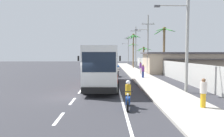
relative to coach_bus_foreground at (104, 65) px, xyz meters
name	(u,v)px	position (x,y,z in m)	size (l,w,h in m)	color
ground_plane	(76,97)	(-1.88, -5.19, -2.06)	(160.00, 160.00, 0.00)	#303035
sidewalk_kerb	(145,79)	(4.92, 4.81, -1.99)	(3.20, 90.00, 0.14)	#A8A399
lane_markings	(106,76)	(0.13, 9.14, -2.06)	(3.40, 71.00, 0.01)	white
boundary_wall	(168,69)	(8.72, 8.81, -0.98)	(0.24, 60.00, 2.17)	#B2B2AD
coach_bus_foreground	(104,65)	(0.00, 0.00, 0.00)	(3.18, 12.12, 3.96)	silver
motorcycle_beside_bus	(118,72)	(1.76, 8.43, -1.41)	(0.56, 1.96, 1.58)	black
motorcycle_trailing	(128,97)	(1.59, -8.51, -1.41)	(0.56, 1.96, 1.59)	black
pedestrian_near_kerb	(143,71)	(4.82, 6.05, -1.05)	(0.36, 0.36, 1.66)	navy
pedestrian_midwalk	(141,67)	(5.39, 11.81, -0.99)	(0.36, 0.36, 1.77)	beige
pedestrian_far_walk	(203,92)	(5.68, -8.96, -1.08)	(0.36, 0.36, 1.61)	gold
utility_pole_nearest	(186,28)	(6.59, -3.73, 3.08)	(3.82, 0.24, 9.67)	#9E9E99
utility_pole_mid	(147,43)	(6.57, 12.77, 2.84)	(3.09, 0.24, 9.23)	#9E9E99
utility_pole_far	(135,46)	(6.77, 29.28, 3.10)	(3.58, 0.24, 9.63)	#9E9E99
utility_pole_distant	(128,49)	(6.55, 45.78, 2.72)	(3.13, 0.24, 8.92)	#9E9E99
palm_nearest	(133,42)	(5.96, 26.45, 3.74)	(3.13, 3.17, 7.71)	brown
palm_second	(144,53)	(9.06, 31.09, 1.40)	(3.75, 3.93, 5.00)	brown
palm_third	(133,49)	(6.82, 34.25, 2.37)	(2.65, 2.76, 6.11)	brown
palm_fourth	(164,43)	(8.77, 11.09, 2.76)	(3.23, 3.30, 7.18)	brown
roadside_building	(187,63)	(13.40, 14.15, -0.33)	(14.38, 7.41, 3.42)	tan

